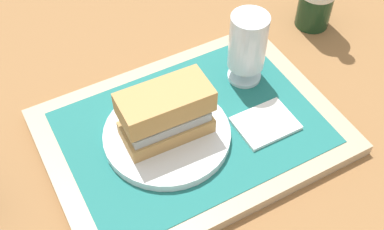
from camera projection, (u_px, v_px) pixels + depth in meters
ground_plane at (192, 136)px, 0.76m from camera, size 3.00×3.00×0.00m
tray at (192, 132)px, 0.75m from camera, size 0.44×0.32×0.02m
placemat at (192, 127)px, 0.74m from camera, size 0.38×0.27×0.00m
plate at (168, 136)px, 0.72m from camera, size 0.19×0.19×0.01m
sandwich at (169, 114)px, 0.69m from camera, size 0.13×0.07×0.08m
beer_glass at (248, 45)px, 0.76m from camera, size 0.06×0.06×0.12m
napkin_folded at (266, 123)px, 0.74m from camera, size 0.09×0.07×0.01m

